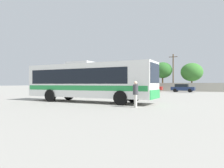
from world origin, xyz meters
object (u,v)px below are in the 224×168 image
at_px(roadside_tree_left, 125,70).
at_px(roadside_tree_midright, 192,72).
at_px(utility_pole_near, 173,72).
at_px(parked_car_leftmost_white, 125,87).
at_px(roadside_tree_midleft, 163,70).
at_px(parked_car_third_dark_blue, 183,88).
at_px(utility_pole_far, 117,75).
at_px(coach_bus_white_green, 88,80).
at_px(parked_car_second_red, 150,87).
at_px(attendant_by_bus_door, 136,93).

bearing_deg(roadside_tree_left, roadside_tree_midright, -1.86).
bearing_deg(roadside_tree_left, utility_pole_near, -11.28).
bearing_deg(parked_car_leftmost_white, roadside_tree_midleft, 43.80).
bearing_deg(utility_pole_near, roadside_tree_left, 168.72).
xyz_separation_m(parked_car_third_dark_blue, roadside_tree_left, (-15.14, 8.57, 4.28)).
bearing_deg(roadside_tree_left, roadside_tree_midleft, -11.76).
bearing_deg(roadside_tree_midright, utility_pole_far, -176.80).
height_order(utility_pole_far, roadside_tree_left, utility_pole_far).
bearing_deg(utility_pole_far, coach_bus_white_green, -68.52).
height_order(parked_car_second_red, parked_car_third_dark_blue, parked_car_second_red).
xyz_separation_m(attendant_by_bus_door, parked_car_leftmost_white, (-12.63, 27.42, -0.15)).
bearing_deg(roadside_tree_midright, roadside_tree_midleft, -165.23).
distance_m(attendant_by_bus_door, utility_pole_near, 33.60).
distance_m(attendant_by_bus_door, utility_pole_far, 38.59).
height_order(utility_pole_far, roadside_tree_midright, utility_pole_far).
relative_size(coach_bus_white_green, roadside_tree_midleft, 1.78).
bearing_deg(utility_pole_near, parked_car_second_red, -121.26).
distance_m(parked_car_second_red, roadside_tree_midleft, 7.11).
height_order(parked_car_leftmost_white, utility_pole_near, utility_pole_near).
height_order(coach_bus_white_green, parked_car_leftmost_white, coach_bus_white_green).
bearing_deg(roadside_tree_midright, parked_car_second_red, -132.72).
distance_m(parked_car_leftmost_white, parked_car_third_dark_blue, 11.64).
bearing_deg(roadside_tree_midleft, attendant_by_bus_door, -79.58).
distance_m(parked_car_third_dark_blue, roadside_tree_midright, 8.71).
bearing_deg(utility_pole_far, attendant_by_bus_door, -62.67).
relative_size(utility_pole_far, roadside_tree_midright, 1.21).
relative_size(parked_car_second_red, roadside_tree_left, 0.70).
xyz_separation_m(coach_bus_white_green, attendant_by_bus_door, (4.98, -1.94, -0.85)).
xyz_separation_m(utility_pole_far, roadside_tree_midleft, (11.49, -0.58, 0.72)).
xyz_separation_m(parked_car_second_red, utility_pole_far, (-10.44, 6.56, 3.00)).
distance_m(parked_car_second_red, roadside_tree_left, 12.73).
relative_size(attendant_by_bus_door, utility_pole_near, 0.21).
xyz_separation_m(parked_car_third_dark_blue, utility_pole_near, (-2.84, 6.11, 3.35)).
relative_size(coach_bus_white_green, parked_car_third_dark_blue, 2.74).
bearing_deg(attendant_by_bus_door, roadside_tree_midright, 90.46).
xyz_separation_m(coach_bus_white_green, roadside_tree_midleft, (-1.20, 31.67, 2.71)).
bearing_deg(roadside_tree_left, utility_pole_far, -135.87).
bearing_deg(utility_pole_far, roadside_tree_midright, 3.20).
distance_m(parked_car_third_dark_blue, utility_pole_far, 18.36).
xyz_separation_m(utility_pole_near, utility_pole_far, (-13.83, 0.97, -0.33)).
height_order(attendant_by_bus_door, parked_car_leftmost_white, attendant_by_bus_door).
relative_size(attendant_by_bus_door, roadside_tree_left, 0.25).
height_order(coach_bus_white_green, parked_car_third_dark_blue, coach_bus_white_green).
bearing_deg(utility_pole_near, parked_car_third_dark_blue, -65.11).
relative_size(coach_bus_white_green, roadside_tree_midright, 1.87).
relative_size(roadside_tree_midleft, roadside_tree_midright, 1.05).
distance_m(parked_car_leftmost_white, roadside_tree_left, 9.93).
xyz_separation_m(parked_car_leftmost_white, roadside_tree_left, (-3.50, 8.26, 4.25)).
bearing_deg(coach_bus_white_green, roadside_tree_midright, 81.95).
bearing_deg(parked_car_leftmost_white, roadside_tree_midright, 32.08).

